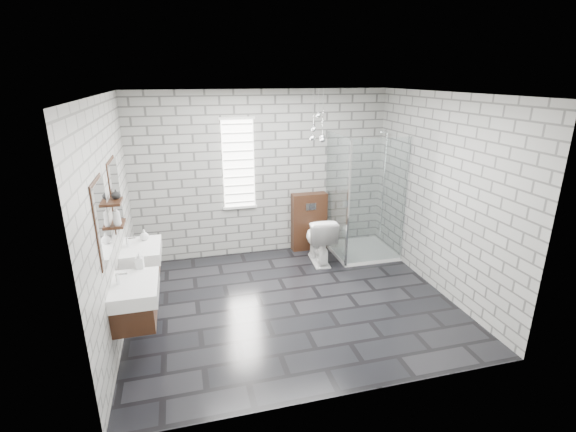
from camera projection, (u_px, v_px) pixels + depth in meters
name	position (u px, v px, depth m)	size (l,w,h in m)	color
floor	(291.00, 302.00, 5.62)	(4.20, 3.60, 0.02)	black
ceiling	(292.00, 93.00, 4.75)	(4.20, 3.60, 0.02)	white
wall_back	(263.00, 175.00, 6.84)	(4.20, 0.02, 2.70)	#9D9D98
wall_front	(347.00, 268.00, 3.53)	(4.20, 0.02, 2.70)	#9D9D98
wall_left	(111.00, 221.00, 4.68)	(0.02, 3.60, 2.70)	#9D9D98
wall_right	(440.00, 195.00, 5.69)	(0.02, 3.60, 2.70)	#9D9D98
vanity_left	(131.00, 291.00, 4.36)	(0.47, 0.70, 1.57)	#3A1F12
vanity_right	(139.00, 253.00, 5.30)	(0.47, 0.70, 1.57)	#3A1F12
shelf_lower	(118.00, 224.00, 4.66)	(0.14, 0.30, 0.03)	#3A1F12
shelf_upper	(115.00, 202.00, 4.58)	(0.14, 0.30, 0.03)	#3A1F12
window	(238.00, 164.00, 6.66)	(0.56, 0.05, 1.48)	white
cistern_panel	(309.00, 221.00, 7.20)	(0.60, 0.20, 1.00)	#3A1F12
flush_plate	(311.00, 207.00, 7.01)	(0.18, 0.01, 0.12)	silver
shower_enclosure	(360.00, 228.00, 6.90)	(1.00, 1.00, 2.03)	white
pendant_cluster	(318.00, 131.00, 6.39)	(0.29, 0.21, 0.80)	silver
toilet	(319.00, 239.00, 6.73)	(0.43, 0.76, 0.78)	white
soap_bottle_a	(139.00, 260.00, 4.64)	(0.09, 0.09, 0.19)	#B2B2B2
soap_bottle_b	(144.00, 235.00, 5.44)	(0.11, 0.11, 0.14)	#B2B2B2
soap_bottle_c	(117.00, 216.00, 4.55)	(0.08, 0.09, 0.22)	#B2B2B2
vase	(116.00, 194.00, 4.62)	(0.10, 0.10, 0.10)	#B2B2B2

